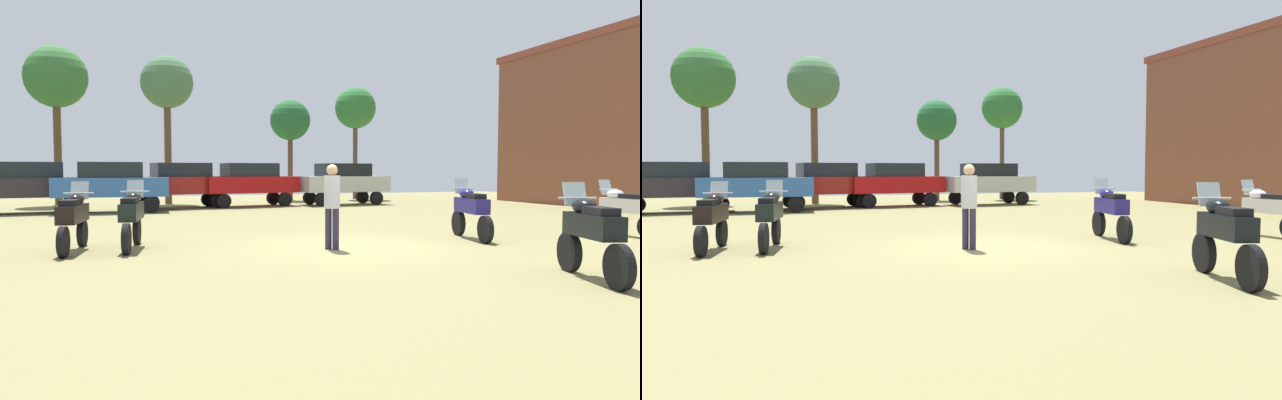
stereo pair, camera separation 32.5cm
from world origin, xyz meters
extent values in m
cube|color=olive|center=(0.00, 0.00, 0.01)|extent=(44.00, 52.00, 0.02)
cylinder|color=black|center=(7.54, 0.47, 0.32)|extent=(0.13, 0.60, 0.60)
cube|color=silver|center=(7.55, -0.28, 0.80)|extent=(0.37, 1.27, 0.36)
ellipsoid|color=silver|center=(7.55, 0.01, 1.08)|extent=(0.33, 0.48, 0.24)
cube|color=black|center=(7.56, -0.50, 1.04)|extent=(0.31, 0.56, 0.12)
cube|color=silver|center=(7.55, 0.32, 1.26)|extent=(0.36, 0.16, 0.39)
cylinder|color=#B7B7BC|center=(7.55, 0.23, 1.20)|extent=(0.62, 0.04, 0.04)
cylinder|color=black|center=(-5.45, 2.09, 0.33)|extent=(0.20, 0.62, 0.61)
cylinder|color=black|center=(-5.68, 0.47, 0.33)|extent=(0.20, 0.62, 0.61)
cube|color=black|center=(-5.57, 1.28, 0.81)|extent=(0.55, 1.43, 0.36)
ellipsoid|color=black|center=(-5.52, 1.59, 1.09)|extent=(0.38, 0.52, 0.24)
cube|color=black|center=(-5.60, 1.03, 1.05)|extent=(0.37, 0.60, 0.12)
cube|color=silver|center=(-5.48, 1.93, 1.27)|extent=(0.38, 0.20, 0.39)
cylinder|color=#B7B7BC|center=(-5.49, 1.83, 1.21)|extent=(0.62, 0.12, 0.04)
cylinder|color=black|center=(3.58, 1.17, 0.34)|extent=(0.23, 0.66, 0.65)
cylinder|color=black|center=(3.30, -0.37, 0.34)|extent=(0.23, 0.66, 0.65)
cube|color=navy|center=(3.44, 0.40, 0.85)|extent=(0.59, 1.38, 0.36)
ellipsoid|color=navy|center=(3.49, 0.69, 1.13)|extent=(0.40, 0.53, 0.24)
cube|color=black|center=(3.40, 0.17, 1.09)|extent=(0.40, 0.60, 0.12)
cube|color=silver|center=(3.55, 1.02, 1.31)|extent=(0.38, 0.21, 0.39)
cylinder|color=#B7B7BC|center=(3.53, 0.92, 1.25)|extent=(0.62, 0.15, 0.04)
cylinder|color=black|center=(-4.30, 2.09, 0.34)|extent=(0.21, 0.64, 0.63)
cylinder|color=black|center=(-4.53, 0.49, 0.34)|extent=(0.21, 0.64, 0.63)
cube|color=black|center=(-4.42, 1.29, 0.83)|extent=(0.55, 1.41, 0.36)
ellipsoid|color=black|center=(-4.37, 1.60, 1.11)|extent=(0.38, 0.52, 0.24)
cube|color=black|center=(-4.45, 1.05, 1.07)|extent=(0.37, 0.60, 0.12)
cube|color=silver|center=(-4.33, 1.94, 1.29)|extent=(0.38, 0.20, 0.39)
cylinder|color=#B7B7BC|center=(-4.34, 1.84, 1.23)|extent=(0.62, 0.12, 0.04)
cylinder|color=black|center=(2.47, -3.85, 0.35)|extent=(0.31, 0.67, 0.66)
cylinder|color=black|center=(2.03, -5.25, 0.35)|extent=(0.31, 0.67, 0.66)
cube|color=black|center=(2.25, -4.55, 0.86)|extent=(0.71, 1.30, 0.36)
ellipsoid|color=black|center=(2.33, -4.28, 1.14)|extent=(0.45, 0.55, 0.24)
cube|color=black|center=(2.18, -4.76, 1.10)|extent=(0.45, 0.62, 0.12)
cube|color=silver|center=(2.42, -3.99, 1.32)|extent=(0.39, 0.25, 0.39)
cylinder|color=#B7B7BC|center=(2.40, -4.08, 1.26)|extent=(0.60, 0.22, 0.04)
cylinder|color=black|center=(-6.58, 12.46, 0.34)|extent=(0.66, 0.29, 0.64)
cylinder|color=black|center=(-6.74, 13.89, 0.34)|extent=(0.66, 0.29, 0.64)
cube|color=#272128|center=(-8.11, 13.01, 1.03)|extent=(4.48, 2.29, 0.75)
cube|color=black|center=(-8.11, 13.01, 1.71)|extent=(2.53, 1.85, 0.61)
cylinder|color=black|center=(-3.57, 13.13, 0.34)|extent=(0.67, 0.33, 0.64)
cylinder|color=black|center=(-3.83, 14.54, 0.34)|extent=(0.67, 0.33, 0.64)
cylinder|color=black|center=(-0.69, 13.67, 0.34)|extent=(0.67, 0.33, 0.64)
cylinder|color=black|center=(-0.96, 15.08, 0.34)|extent=(0.67, 0.33, 0.64)
cube|color=maroon|center=(-2.26, 14.10, 1.03)|extent=(4.56, 2.56, 0.75)
cube|color=black|center=(-2.26, 14.10, 1.71)|extent=(2.62, 1.99, 0.61)
cylinder|color=black|center=(-0.51, 13.36, 0.34)|extent=(0.66, 0.31, 0.64)
cylinder|color=black|center=(-0.70, 14.78, 0.34)|extent=(0.66, 0.31, 0.64)
cylinder|color=black|center=(2.39, 13.76, 0.34)|extent=(0.66, 0.31, 0.64)
cylinder|color=black|center=(2.19, 15.18, 0.34)|extent=(0.66, 0.31, 0.64)
cube|color=#9F0D0F|center=(0.84, 14.27, 1.03)|extent=(4.51, 2.37, 0.75)
cube|color=black|center=(0.84, 14.27, 1.71)|extent=(2.56, 1.89, 0.61)
cylinder|color=black|center=(4.01, 13.21, 0.34)|extent=(0.66, 0.27, 0.64)
cylinder|color=black|center=(3.88, 14.64, 0.34)|extent=(0.66, 0.27, 0.64)
cylinder|color=black|center=(6.92, 13.46, 0.34)|extent=(0.66, 0.27, 0.64)
cylinder|color=black|center=(6.80, 14.90, 0.34)|extent=(0.66, 0.27, 0.64)
cube|color=#B2B8B6|center=(5.40, 14.05, 1.03)|extent=(4.44, 2.17, 0.75)
cube|color=black|center=(5.40, 14.05, 1.71)|extent=(2.49, 1.78, 0.61)
cylinder|color=black|center=(-6.57, 11.73, 0.34)|extent=(0.64, 0.23, 0.64)
cylinder|color=black|center=(-6.54, 13.17, 0.34)|extent=(0.64, 0.23, 0.64)
cylinder|color=black|center=(-3.65, 11.66, 0.34)|extent=(0.64, 0.23, 0.64)
cylinder|color=black|center=(-3.62, 13.10, 0.34)|extent=(0.64, 0.23, 0.64)
cube|color=#2C5AA0|center=(-5.09, 12.42, 1.03)|extent=(4.34, 1.90, 0.75)
cube|color=black|center=(-5.09, 12.42, 1.71)|extent=(2.40, 1.64, 0.61)
cylinder|color=#2E2747|center=(-0.44, -0.07, 0.46)|extent=(0.14, 0.14, 0.88)
cylinder|color=#2E2747|center=(-0.32, -0.18, 0.46)|extent=(0.14, 0.14, 0.88)
cylinder|color=silver|center=(-0.38, -0.13, 1.25)|extent=(0.48, 0.48, 0.70)
sphere|color=tan|center=(-0.38, -0.13, 1.72)|extent=(0.24, 0.24, 0.24)
cylinder|color=brown|center=(-7.67, 18.40, 2.76)|extent=(0.36, 0.36, 5.49)
sphere|color=#346E33|center=(-7.67, 18.40, 6.16)|extent=(2.92, 2.92, 2.92)
cylinder|color=brown|center=(8.02, 18.81, 2.39)|extent=(0.27, 0.27, 4.74)
sphere|color=#2C6E32|center=(8.02, 18.81, 5.29)|extent=(2.37, 2.37, 2.37)
cylinder|color=brown|center=(-2.56, 17.85, 2.76)|extent=(0.35, 0.35, 5.48)
sphere|color=#477349|center=(-2.56, 17.85, 6.09)|extent=(2.59, 2.59, 2.59)
cylinder|color=brown|center=(4.10, 18.80, 2.00)|extent=(0.28, 0.28, 3.95)
sphere|color=#226130|center=(4.10, 18.80, 4.48)|extent=(2.24, 2.24, 2.24)
camera|label=1|loc=(-4.46, -11.22, 1.72)|focal=31.31mm
camera|label=2|loc=(-4.16, -11.33, 1.72)|focal=31.31mm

